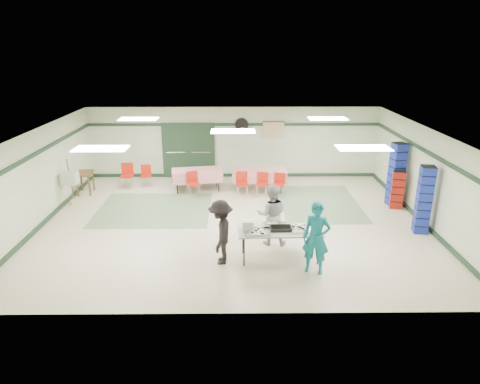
{
  "coord_description": "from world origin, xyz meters",
  "views": [
    {
      "loc": [
        0.07,
        -11.54,
        4.96
      ],
      "look_at": [
        0.19,
        -0.3,
        1.02
      ],
      "focal_mm": 32.0,
      "sensor_mm": 36.0,
      "label": 1
    }
  ],
  "objects_px": {
    "chair_c": "(279,182)",
    "printer_table": "(84,176)",
    "chair_d": "(193,181)",
    "chair_loose_b": "(127,173)",
    "volunteer_teal": "(316,238)",
    "volunteer_dark": "(221,232)",
    "broom": "(71,181)",
    "chair_b": "(242,181)",
    "crate_stack_red": "(397,189)",
    "dining_table_a": "(260,175)",
    "chair_loose_a": "(146,173)",
    "crate_stack_blue_a": "(396,175)",
    "office_printer": "(70,178)",
    "serving_table": "(280,231)",
    "chair_a": "(262,182)",
    "crate_stack_blue_b": "(424,200)",
    "volunteer_grey": "(272,215)",
    "dining_table_b": "(197,175)"
  },
  "relations": [
    {
      "from": "volunteer_teal",
      "to": "crate_stack_red",
      "type": "relative_size",
      "value": 1.38
    },
    {
      "from": "volunteer_grey",
      "to": "office_printer",
      "type": "relative_size",
      "value": 3.45
    },
    {
      "from": "volunteer_dark",
      "to": "printer_table",
      "type": "xyz_separation_m",
      "value": [
        -4.87,
        5.02,
        -0.16
      ]
    },
    {
      "from": "volunteer_teal",
      "to": "office_printer",
      "type": "distance_m",
      "value": 8.2
    },
    {
      "from": "volunteer_dark",
      "to": "chair_c",
      "type": "xyz_separation_m",
      "value": [
        1.83,
        4.72,
        -0.3
      ]
    },
    {
      "from": "dining_table_b",
      "to": "chair_d",
      "type": "relative_size",
      "value": 2.16
    },
    {
      "from": "broom",
      "to": "printer_table",
      "type": "bearing_deg",
      "value": 81.82
    },
    {
      "from": "crate_stack_red",
      "to": "printer_table",
      "type": "bearing_deg",
      "value": 171.8
    },
    {
      "from": "dining_table_b",
      "to": "crate_stack_blue_a",
      "type": "distance_m",
      "value": 6.63
    },
    {
      "from": "chair_loose_a",
      "to": "broom",
      "type": "xyz_separation_m",
      "value": [
        -2.04,
        -1.77,
        0.3
      ]
    },
    {
      "from": "chair_a",
      "to": "chair_loose_b",
      "type": "xyz_separation_m",
      "value": [
        -4.78,
        0.86,
        0.06
      ]
    },
    {
      "from": "volunteer_grey",
      "to": "dining_table_b",
      "type": "relative_size",
      "value": 0.88
    },
    {
      "from": "chair_d",
      "to": "chair_loose_b",
      "type": "xyz_separation_m",
      "value": [
        -2.42,
        0.86,
        0.04
      ]
    },
    {
      "from": "dining_table_b",
      "to": "broom",
      "type": "distance_m",
      "value": 4.16
    },
    {
      "from": "volunteer_dark",
      "to": "dining_table_a",
      "type": "bearing_deg",
      "value": 171.05
    },
    {
      "from": "chair_c",
      "to": "printer_table",
      "type": "relative_size",
      "value": 0.95
    },
    {
      "from": "serving_table",
      "to": "chair_a",
      "type": "bearing_deg",
      "value": 90.44
    },
    {
      "from": "serving_table",
      "to": "chair_loose_a",
      "type": "height_order",
      "value": "chair_loose_a"
    },
    {
      "from": "chair_a",
      "to": "broom",
      "type": "bearing_deg",
      "value": -162.79
    },
    {
      "from": "printer_table",
      "to": "chair_b",
      "type": "bearing_deg",
      "value": -9.15
    },
    {
      "from": "chair_loose_a",
      "to": "serving_table",
      "type": "bearing_deg",
      "value": -57.86
    },
    {
      "from": "chair_b",
      "to": "crate_stack_blue_a",
      "type": "height_order",
      "value": "crate_stack_blue_a"
    },
    {
      "from": "volunteer_grey",
      "to": "chair_b",
      "type": "distance_m",
      "value": 3.8
    },
    {
      "from": "volunteer_grey",
      "to": "crate_stack_blue_a",
      "type": "bearing_deg",
      "value": -141.18
    },
    {
      "from": "crate_stack_red",
      "to": "broom",
      "type": "distance_m",
      "value": 10.39
    },
    {
      "from": "volunteer_grey",
      "to": "dining_table_a",
      "type": "distance_m",
      "value": 4.29
    },
    {
      "from": "crate_stack_blue_a",
      "to": "broom",
      "type": "distance_m",
      "value": 10.39
    },
    {
      "from": "chair_loose_a",
      "to": "printer_table",
      "type": "xyz_separation_m",
      "value": [
        -1.96,
        -0.74,
        0.14
      ]
    },
    {
      "from": "serving_table",
      "to": "chair_a",
      "type": "relative_size",
      "value": 2.51
    },
    {
      "from": "volunteer_dark",
      "to": "dining_table_b",
      "type": "bearing_deg",
      "value": -165.47
    },
    {
      "from": "volunteer_teal",
      "to": "volunteer_dark",
      "type": "relative_size",
      "value": 1.08
    },
    {
      "from": "broom",
      "to": "crate_stack_blue_a",
      "type": "bearing_deg",
      "value": -4.99
    },
    {
      "from": "chair_a",
      "to": "office_printer",
      "type": "relative_size",
      "value": 1.74
    },
    {
      "from": "chair_d",
      "to": "chair_loose_a",
      "type": "distance_m",
      "value": 2.08
    },
    {
      "from": "volunteer_grey",
      "to": "volunteer_dark",
      "type": "height_order",
      "value": "volunteer_grey"
    },
    {
      "from": "chair_b",
      "to": "chair_c",
      "type": "distance_m",
      "value": 1.27
    },
    {
      "from": "crate_stack_red",
      "to": "chair_loose_b",
      "type": "bearing_deg",
      "value": 167.18
    },
    {
      "from": "chair_b",
      "to": "volunteer_grey",
      "type": "bearing_deg",
      "value": -86.11
    },
    {
      "from": "crate_stack_blue_a",
      "to": "broom",
      "type": "height_order",
      "value": "crate_stack_blue_a"
    },
    {
      "from": "volunteer_dark",
      "to": "printer_table",
      "type": "relative_size",
      "value": 1.88
    },
    {
      "from": "volunteer_dark",
      "to": "dining_table_a",
      "type": "distance_m",
      "value": 5.43
    },
    {
      "from": "chair_d",
      "to": "broom",
      "type": "relative_size",
      "value": 0.56
    },
    {
      "from": "dining_table_a",
      "to": "office_printer",
      "type": "distance_m",
      "value": 6.26
    },
    {
      "from": "chair_loose_b",
      "to": "crate_stack_blue_b",
      "type": "distance_m",
      "value": 9.79
    },
    {
      "from": "volunteer_teal",
      "to": "chair_loose_b",
      "type": "distance_m",
      "value": 8.3
    },
    {
      "from": "volunteer_dark",
      "to": "crate_stack_red",
      "type": "xyz_separation_m",
      "value": [
        5.43,
        3.54,
        -0.17
      ]
    },
    {
      "from": "volunteer_teal",
      "to": "crate_stack_blue_b",
      "type": "bearing_deg",
      "value": 50.93
    },
    {
      "from": "crate_stack_blue_a",
      "to": "office_printer",
      "type": "bearing_deg",
      "value": 179.97
    },
    {
      "from": "chair_a",
      "to": "chair_d",
      "type": "height_order",
      "value": "chair_d"
    },
    {
      "from": "chair_d",
      "to": "broom",
      "type": "height_order",
      "value": "broom"
    }
  ]
}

